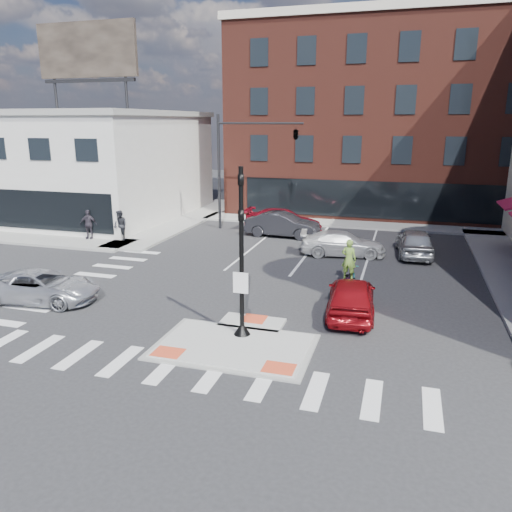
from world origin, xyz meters
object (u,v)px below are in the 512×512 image
(bg_car_silver, at_px, (415,242))
(cyclist, at_px, (348,272))
(silver_suv, at_px, (42,286))
(pedestrian_b, at_px, (88,224))
(red_sedan, at_px, (351,296))
(pedestrian_a, at_px, (120,225))
(white_pickup, at_px, (343,244))
(bg_car_red, at_px, (283,221))
(bg_car_dark, at_px, (282,225))

(bg_car_silver, height_order, cyclist, cyclist)
(silver_suv, distance_m, pedestrian_b, 11.44)
(cyclist, relative_size, pedestrian_b, 1.24)
(red_sedan, height_order, pedestrian_a, pedestrian_a)
(white_pickup, distance_m, bg_car_red, 7.11)
(white_pickup, height_order, bg_car_dark, bg_car_dark)
(silver_suv, bearing_deg, bg_car_silver, -56.81)
(white_pickup, xyz_separation_m, cyclist, (0.99, -5.87, 0.09))
(bg_car_red, bearing_deg, silver_suv, 159.58)
(silver_suv, distance_m, white_pickup, 16.16)
(bg_car_silver, relative_size, pedestrian_a, 2.44)
(bg_car_dark, height_order, pedestrian_b, pedestrian_b)
(white_pickup, relative_size, pedestrian_b, 2.56)
(cyclist, bearing_deg, bg_car_silver, -101.98)
(bg_car_red, relative_size, pedestrian_a, 2.82)
(red_sedan, bearing_deg, silver_suv, 5.39)
(white_pickup, distance_m, pedestrian_a, 14.05)
(pedestrian_b, bearing_deg, white_pickup, -11.41)
(silver_suv, height_order, pedestrian_b, pedestrian_b)
(pedestrian_a, distance_m, pedestrian_b, 2.23)
(bg_car_dark, bearing_deg, bg_car_red, 14.46)
(bg_car_dark, relative_size, cyclist, 2.10)
(white_pickup, bearing_deg, red_sedan, -179.32)
(pedestrian_b, bearing_deg, bg_car_dark, 7.37)
(cyclist, height_order, pedestrian_a, cyclist)
(white_pickup, distance_m, bg_car_dark, 5.90)
(bg_car_red, height_order, pedestrian_b, pedestrian_b)
(white_pickup, bearing_deg, bg_car_dark, 41.39)
(red_sedan, relative_size, bg_car_silver, 0.97)
(red_sedan, height_order, pedestrian_b, pedestrian_b)
(silver_suv, xyz_separation_m, cyclist, (12.40, 5.56, 0.11))
(bg_car_dark, xyz_separation_m, bg_car_silver, (8.50, -2.67, -0.01))
(bg_car_red, distance_m, pedestrian_b, 13.06)
(white_pickup, xyz_separation_m, pedestrian_a, (-14.01, -0.87, 0.41))
(bg_car_dark, relative_size, bg_car_red, 0.91)
(silver_suv, distance_m, bg_car_dark, 16.72)
(bg_car_silver, height_order, bg_car_red, bg_car_silver)
(bg_car_red, bearing_deg, pedestrian_b, 120.10)
(white_pickup, relative_size, pedestrian_a, 2.51)
(cyclist, xyz_separation_m, pedestrian_b, (-17.23, 4.80, 0.30))
(bg_car_dark, bearing_deg, white_pickup, -127.24)
(pedestrian_a, bearing_deg, bg_car_silver, 26.90)
(silver_suv, xyz_separation_m, bg_car_dark, (6.90, 15.23, 0.13))
(pedestrian_b, bearing_deg, red_sedan, -39.70)
(silver_suv, relative_size, bg_car_dark, 1.00)
(cyclist, height_order, pedestrian_b, cyclist)
(red_sedan, xyz_separation_m, pedestrian_a, (-15.50, 8.29, 0.33))
(red_sedan, bearing_deg, bg_car_dark, -69.75)
(silver_suv, bearing_deg, white_pickup, -50.99)
(silver_suv, height_order, red_sedan, red_sedan)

